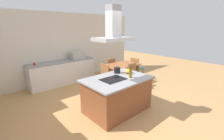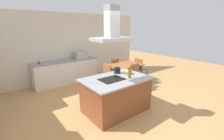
{
  "view_description": "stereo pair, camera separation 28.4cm",
  "coord_description": "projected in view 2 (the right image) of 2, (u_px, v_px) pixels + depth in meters",
  "views": [
    {
      "loc": [
        -2.61,
        -2.69,
        2.18
      ],
      "look_at": [
        0.18,
        0.4,
        1.0
      ],
      "focal_mm": 24.89,
      "sensor_mm": 36.0,
      "label": 1
    },
    {
      "loc": [
        -2.39,
        -2.88,
        2.18
      ],
      "look_at": [
        0.18,
        0.4,
        1.0
      ],
      "focal_mm": 24.89,
      "sensor_mm": 36.0,
      "label": 2
    }
  ],
  "objects": [
    {
      "name": "back_counter",
      "position": [
        67.0,
        71.0,
        6.16
      ],
      "size": [
        2.51,
        0.62,
        0.9
      ],
      "color": "silver",
      "rests_on": "ground"
    },
    {
      "name": "wall_back",
      "position": [
        65.0,
        47.0,
        6.29
      ],
      "size": [
        7.2,
        0.1,
        2.7
      ],
      "primitive_type": "cube",
      "color": "beige",
      "rests_on": "ground"
    },
    {
      "name": "coffee_mug_red",
      "position": [
        39.0,
        63.0,
        5.43
      ],
      "size": [
        0.08,
        0.08,
        0.09
      ],
      "primitive_type": "cylinder",
      "color": "red",
      "rests_on": "back_counter"
    },
    {
      "name": "cooktop",
      "position": [
        112.0,
        79.0,
        3.86
      ],
      "size": [
        0.6,
        0.44,
        0.01
      ],
      "primitive_type": "cube",
      "color": "black",
      "rests_on": "kitchen_island"
    },
    {
      "name": "dining_table",
      "position": [
        124.0,
        67.0,
        6.0
      ],
      "size": [
        1.4,
        0.9,
        0.75
      ],
      "color": "#995B33",
      "rests_on": "ground"
    },
    {
      "name": "chair_facing_island",
      "position": [
        136.0,
        75.0,
        5.54
      ],
      "size": [
        0.42,
        0.42,
        0.89
      ],
      "color": "teal",
      "rests_on": "ground"
    },
    {
      "name": "olive_oil_bottle",
      "position": [
        130.0,
        74.0,
        3.94
      ],
      "size": [
        0.07,
        0.07,
        0.28
      ],
      "color": "olive",
      "rests_on": "kitchen_island"
    },
    {
      "name": "chair_facing_back_wall",
      "position": [
        113.0,
        67.0,
        6.54
      ],
      "size": [
        0.42,
        0.42,
        0.89
      ],
      "color": "teal",
      "rests_on": "ground"
    },
    {
      "name": "mixing_bowl",
      "position": [
        128.0,
        71.0,
        4.32
      ],
      "size": [
        0.22,
        0.22,
        0.12
      ],
      "primitive_type": "ellipsoid",
      "color": "gold",
      "rests_on": "kitchen_island"
    },
    {
      "name": "countertop_microwave",
      "position": [
        81.0,
        55.0,
        6.38
      ],
      "size": [
        0.5,
        0.38,
        0.28
      ],
      "primitive_type": "cube",
      "color": "#B2AFAA",
      "rests_on": "back_counter"
    },
    {
      "name": "chair_at_left_end",
      "position": [
        105.0,
        75.0,
        5.5
      ],
      "size": [
        0.42,
        0.42,
        0.89
      ],
      "color": "teal",
      "rests_on": "ground"
    },
    {
      "name": "ground",
      "position": [
        88.0,
        92.0,
        5.33
      ],
      "size": [
        16.0,
        16.0,
        0.0
      ],
      "primitive_type": "plane",
      "color": "tan"
    },
    {
      "name": "range_hood",
      "position": [
        112.0,
        30.0,
        3.54
      ],
      "size": [
        0.9,
        0.55,
        0.78
      ],
      "color": "#ADADB2"
    },
    {
      "name": "chair_at_right_end",
      "position": [
        140.0,
        67.0,
        6.58
      ],
      "size": [
        0.42,
        0.42,
        0.89
      ],
      "color": "teal",
      "rests_on": "ground"
    },
    {
      "name": "kitchen_island",
      "position": [
        116.0,
        94.0,
        4.07
      ],
      "size": [
        1.7,
        1.14,
        0.9
      ],
      "color": "brown",
      "rests_on": "ground"
    },
    {
      "name": "tea_kettle",
      "position": [
        117.0,
        70.0,
        4.37
      ],
      "size": [
        0.23,
        0.18,
        0.19
      ],
      "color": "black",
      "rests_on": "kitchen_island"
    }
  ]
}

